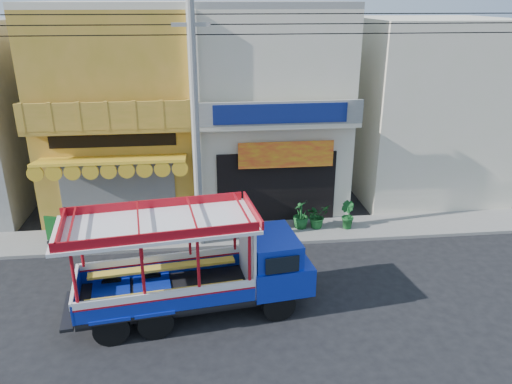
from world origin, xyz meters
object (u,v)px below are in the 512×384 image
at_px(utility_pole, 199,108).
at_px(potted_plant_a, 317,216).
at_px(green_sign, 55,232).
at_px(potted_plant_b, 347,215).
at_px(songthaew_truck, 209,264).
at_px(potted_plant_c, 301,214).

bearing_deg(utility_pole, potted_plant_a, 10.90).
xyz_separation_m(utility_pole, green_sign, (-5.32, 0.56, -4.48)).
relative_size(green_sign, potted_plant_b, 0.98).
relative_size(utility_pole, green_sign, 27.25).
bearing_deg(songthaew_truck, potted_plant_b, 41.43).
xyz_separation_m(green_sign, potted_plant_b, (10.75, 0.11, 0.09)).
bearing_deg(potted_plant_b, potted_plant_c, 66.81).
height_order(utility_pole, green_sign, utility_pole).
xyz_separation_m(songthaew_truck, potted_plant_a, (4.22, 4.86, -0.91)).
relative_size(utility_pole, potted_plant_a, 29.39).
bearing_deg(potted_plant_c, songthaew_truck, -5.40).
bearing_deg(green_sign, potted_plant_b, 0.61).
relative_size(songthaew_truck, potted_plant_a, 7.26).
bearing_deg(potted_plant_b, utility_pole, 80.03).
height_order(potted_plant_a, potted_plant_b, potted_plant_b).
distance_m(green_sign, potted_plant_a, 9.64).
bearing_deg(utility_pole, green_sign, 173.95).
xyz_separation_m(songthaew_truck, potted_plant_b, (5.34, 4.71, -0.86)).
bearing_deg(utility_pole, potted_plant_b, 7.12).
distance_m(songthaew_truck, potted_plant_b, 7.17).
bearing_deg(potted_plant_b, songthaew_truck, 114.34).
relative_size(green_sign, potted_plant_a, 1.08).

